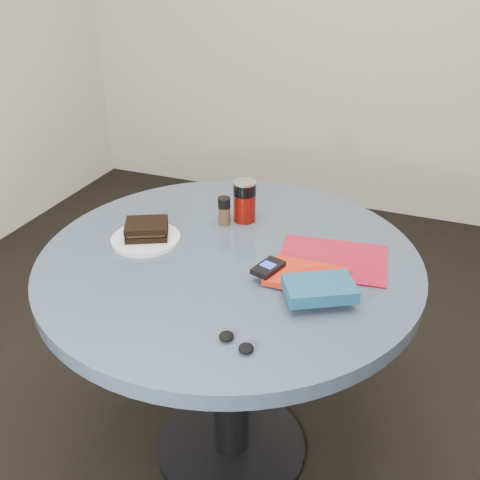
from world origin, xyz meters
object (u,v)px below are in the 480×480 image
(sandwich, at_px, (147,229))
(mp3_player, at_px, (268,268))
(magazine, at_px, (333,260))
(headphones, at_px, (236,342))
(novel, at_px, (319,289))
(soda_can, at_px, (245,201))
(table, at_px, (230,305))
(pepper_grinder, at_px, (224,211))
(plate, at_px, (146,239))
(red_book, at_px, (306,276))

(sandwich, height_order, mp3_player, sandwich)
(magazine, bearing_deg, headphones, -112.86)
(mp3_player, relative_size, headphones, 1.02)
(novel, bearing_deg, mp3_player, 129.29)
(soda_can, bearing_deg, table, -80.51)
(soda_can, distance_m, pepper_grinder, 0.07)
(pepper_grinder, distance_m, mp3_player, 0.30)
(plate, xyz_separation_m, pepper_grinder, (0.16, 0.17, 0.04))
(plate, xyz_separation_m, soda_can, (0.21, 0.22, 0.06))
(plate, xyz_separation_m, mp3_player, (0.37, -0.05, 0.02))
(plate, relative_size, novel, 1.20)
(headphones, bearing_deg, novel, 60.39)
(plate, height_order, pepper_grinder, pepper_grinder)
(plate, height_order, red_book, red_book)
(sandwich, relative_size, mp3_player, 1.52)
(sandwich, height_order, headphones, sandwich)
(soda_can, xyz_separation_m, mp3_player, (0.16, -0.26, -0.03))
(table, xyz_separation_m, soda_can, (-0.03, 0.20, 0.23))
(headphones, bearing_deg, sandwich, 140.36)
(sandwich, distance_m, mp3_player, 0.38)
(headphones, bearing_deg, magazine, 74.69)
(pepper_grinder, height_order, red_book, pepper_grinder)
(table, relative_size, pepper_grinder, 12.01)
(sandwich, xyz_separation_m, magazine, (0.50, 0.07, -0.03))
(table, xyz_separation_m, magazine, (0.26, 0.07, 0.17))
(soda_can, xyz_separation_m, red_book, (0.25, -0.25, -0.05))
(plate, relative_size, mp3_player, 1.99)
(table, distance_m, mp3_player, 0.24)
(mp3_player, distance_m, headphones, 0.27)
(sandwich, height_order, red_book, sandwich)
(sandwich, distance_m, magazine, 0.51)
(red_book, bearing_deg, headphones, -105.48)
(plate, distance_m, pepper_grinder, 0.24)
(magazine, relative_size, headphones, 2.93)
(sandwich, bearing_deg, headphones, -39.64)
(soda_can, relative_size, pepper_grinder, 1.48)
(sandwich, xyz_separation_m, novel, (0.51, -0.11, 0.00))
(pepper_grinder, relative_size, mp3_player, 0.88)
(sandwich, distance_m, headphones, 0.51)
(red_book, relative_size, mp3_player, 1.99)
(novel, bearing_deg, sandwich, 138.13)
(red_book, distance_m, headphones, 0.29)
(table, distance_m, novel, 0.36)
(pepper_grinder, distance_m, headphones, 0.54)
(soda_can, height_order, magazine, soda_can)
(plate, distance_m, magazine, 0.51)
(pepper_grinder, xyz_separation_m, magazine, (0.34, -0.09, -0.04))
(pepper_grinder, bearing_deg, table, -62.99)
(plate, relative_size, sandwich, 1.31)
(plate, distance_m, red_book, 0.46)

